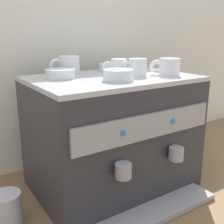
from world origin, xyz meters
The scene contains 12 objects.
ground_plane centered at (0.00, 0.00, 0.00)m, with size 4.00×4.00×0.00m, color brown.
tiled_backsplash_wall centered at (0.00, 0.36, 0.48)m, with size 2.80×0.03×0.96m, color silver.
espresso_machine centered at (0.00, 0.00, 0.24)m, with size 0.64×0.55×0.48m.
ceramic_cup_0 centered at (-0.12, 0.14, 0.52)m, with size 0.12×0.08×0.08m.
ceramic_cup_1 centered at (0.08, -0.05, 0.51)m, with size 0.10×0.08×0.07m.
ceramic_cup_2 centered at (0.20, -0.11, 0.51)m, with size 0.10×0.11×0.07m.
ceramic_cup_3 centered at (0.04, 0.02, 0.51)m, with size 0.10×0.06×0.07m.
ceramic_bowl_0 centered at (-0.04, -0.10, 0.50)m, with size 0.11×0.11×0.04m.
ceramic_bowl_1 centered at (-0.19, 0.06, 0.49)m, with size 0.11×0.11×0.04m.
ceramic_bowl_2 centered at (0.08, 0.14, 0.49)m, with size 0.09×0.09×0.03m.
coffee_grinder centered at (0.51, 0.06, 0.21)m, with size 0.16×0.16×0.43m.
milk_pitcher centered at (-0.45, -0.02, 0.06)m, with size 0.10×0.10×0.11m, color #B7B7BC.
Camera 1 is at (-0.61, -0.92, 0.64)m, focal length 44.66 mm.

